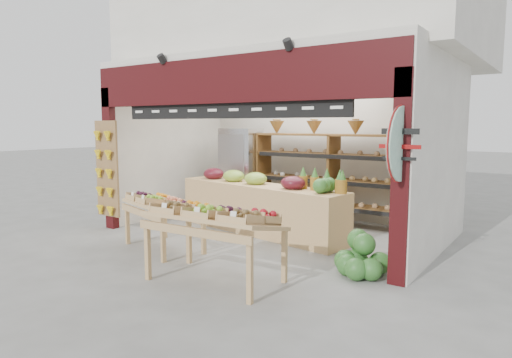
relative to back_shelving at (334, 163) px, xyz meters
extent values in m
plane|color=slate|center=(-0.57, -1.71, -1.22)|extent=(60.00, 60.00, 0.00)
cube|color=silver|center=(-0.57, 0.58, 0.28)|extent=(5.76, 0.18, 3.00)
cube|color=silver|center=(-3.36, -1.11, 0.28)|extent=(0.18, 3.38, 3.00)
cube|color=silver|center=(2.22, -1.11, 0.28)|extent=(0.18, 3.38, 3.00)
cube|color=silver|center=(-0.57, -1.11, 1.84)|extent=(5.76, 3.38, 0.12)
cube|color=silver|center=(-0.57, -0.01, 2.98)|extent=(6.36, 4.60, 2.40)
cube|color=black|center=(-0.57, -2.76, 1.43)|extent=(5.70, 0.14, 0.70)
cube|color=black|center=(-3.32, -2.76, 0.11)|extent=(0.22, 0.14, 2.65)
cube|color=black|center=(2.18, -2.76, 0.11)|extent=(0.22, 0.14, 2.65)
cube|color=black|center=(-0.57, -2.73, 0.98)|extent=(4.20, 0.05, 0.26)
cylinder|color=white|center=(-0.47, -2.66, 1.23)|extent=(0.34, 0.05, 0.34)
cube|color=olive|center=(-3.30, -2.85, -0.07)|extent=(0.60, 0.04, 1.80)
cylinder|color=silver|center=(2.18, -2.85, 0.53)|extent=(0.04, 0.90, 0.90)
cylinder|color=maroon|center=(2.18, -2.88, 0.53)|extent=(0.01, 0.92, 0.92)
cube|color=brown|center=(-1.66, 0.00, -0.33)|extent=(0.05, 0.55, 1.77)
cube|color=brown|center=(0.00, 0.00, -0.33)|extent=(0.05, 0.55, 1.77)
cube|color=brown|center=(1.66, 0.00, -0.33)|extent=(0.05, 0.55, 1.77)
cube|color=brown|center=(0.00, 0.00, -0.83)|extent=(3.32, 0.55, 0.04)
cube|color=brown|center=(0.00, 0.00, -0.33)|extent=(3.32, 0.55, 0.04)
cube|color=brown|center=(0.00, 0.00, 0.17)|extent=(3.32, 0.55, 0.04)
cube|color=brown|center=(0.00, 0.00, 0.56)|extent=(3.32, 0.55, 0.04)
cone|color=olive|center=(-1.33, 0.00, 0.70)|extent=(0.32, 0.32, 0.28)
cone|color=olive|center=(-0.44, 0.00, 0.70)|extent=(0.32, 0.32, 0.28)
cone|color=olive|center=(0.44, 0.00, 0.70)|extent=(0.32, 0.32, 0.28)
cone|color=olive|center=(1.33, 0.00, 0.70)|extent=(0.32, 0.32, 0.28)
cube|color=silver|center=(-2.07, -0.27, -0.27)|extent=(0.83, 0.83, 1.89)
cube|color=beige|center=(-1.95, -0.91, -1.05)|extent=(0.42, 0.34, 0.33)
cube|color=beige|center=(-1.90, -0.91, -0.75)|extent=(0.38, 0.32, 0.27)
cube|color=#13491A|center=(-1.42, -1.09, -1.08)|extent=(0.40, 0.32, 0.27)
cube|color=beige|center=(-1.36, -0.69, -1.09)|extent=(0.36, 0.30, 0.25)
cube|color=tan|center=(-0.77, -1.48, -0.77)|extent=(3.63, 1.30, 0.89)
ellipsoid|color=#59141E|center=(-2.04, -1.25, -0.22)|extent=(0.44, 0.40, 0.24)
ellipsoid|color=#8CB23F|center=(-1.45, -1.36, -0.22)|extent=(0.44, 0.40, 0.24)
ellipsoid|color=#8CB23F|center=(-0.87, -1.46, -0.22)|extent=(0.44, 0.40, 0.24)
ellipsoid|color=#59141E|center=(0.01, -1.61, -0.22)|extent=(0.44, 0.40, 0.24)
cylinder|color=olive|center=(0.13, -1.49, -0.21)|extent=(0.15, 0.15, 0.22)
cylinder|color=olive|center=(0.38, -1.53, -0.21)|extent=(0.15, 0.15, 0.22)
cylinder|color=olive|center=(0.62, -1.57, -0.21)|extent=(0.15, 0.15, 0.22)
cylinder|color=olive|center=(0.86, -1.61, -0.21)|extent=(0.15, 0.15, 0.22)
cylinder|color=olive|center=(0.91, -1.62, -0.21)|extent=(0.15, 0.15, 0.22)
cube|color=tan|center=(-1.40, -3.26, -0.55)|extent=(1.59, 1.18, 0.21)
cube|color=tan|center=(-2.12, -3.39, -0.93)|extent=(0.08, 0.08, 0.56)
cube|color=tan|center=(-0.88, -3.77, -0.93)|extent=(0.08, 0.08, 0.56)
cube|color=tan|center=(-1.92, -2.74, -0.93)|extent=(0.08, 0.08, 0.56)
cube|color=tan|center=(-0.68, -3.13, -0.93)|extent=(0.08, 0.08, 0.56)
cube|color=tan|center=(0.24, -3.95, -0.44)|extent=(1.71, 1.01, 0.24)
cube|color=tan|center=(-0.51, -4.40, -0.88)|extent=(0.06, 0.06, 0.68)
cube|color=tan|center=(1.03, -4.32, -0.88)|extent=(0.06, 0.06, 0.68)
cube|color=tan|center=(-0.56, -3.59, -0.88)|extent=(0.06, 0.06, 0.68)
cube|color=tan|center=(0.98, -3.51, -0.88)|extent=(0.06, 0.06, 0.68)
sphere|color=#1E4E1A|center=(1.54, -2.82, -1.07)|extent=(0.30, 0.30, 0.30)
sphere|color=#1E4E1A|center=(1.86, -2.82, -1.07)|extent=(0.30, 0.30, 0.30)
sphere|color=#1E4E1A|center=(1.54, -2.51, -1.07)|extent=(0.30, 0.30, 0.30)
sphere|color=#1E4E1A|center=(1.86, -2.51, -1.07)|extent=(0.30, 0.30, 0.30)
sphere|color=#1E4E1A|center=(1.70, -2.66, -0.80)|extent=(0.30, 0.30, 0.30)
sphere|color=#1E4E1A|center=(1.70, -2.93, -1.07)|extent=(0.30, 0.30, 0.30)
sphere|color=#1E4E1A|center=(1.44, -2.66, -1.07)|extent=(0.30, 0.30, 0.30)
sphere|color=#1E4E1A|center=(1.54, -2.48, -0.80)|extent=(0.30, 0.30, 0.30)
camera|label=1|loc=(3.84, -8.28, 0.77)|focal=32.00mm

